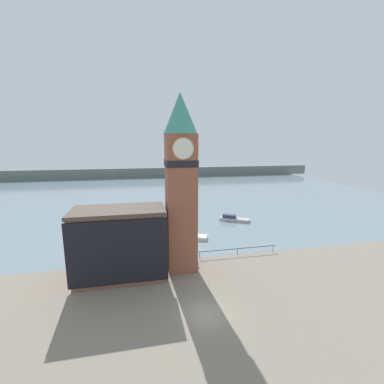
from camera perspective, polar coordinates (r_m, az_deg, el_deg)
The scene contains 9 objects.
ground_plane at distance 29.81m, azimuth 3.24°, elevation -25.41°, with size 160.00×160.00×0.00m, color gray.
water at distance 98.32m, azimuth -7.81°, elevation 0.30°, with size 160.00×120.00×0.00m.
far_shoreline at distance 137.50m, azimuth -9.01°, elevation 4.27°, with size 180.00×3.00×5.00m.
pier_railing at distance 42.60m, azimuth 10.08°, elevation -12.40°, with size 13.04×0.08×1.09m.
clock_tower at distance 34.65m, azimuth -2.50°, elevation 2.71°, with size 4.52×4.52×24.04m.
pier_building at distance 35.69m, azimuth -15.71°, elevation -10.87°, with size 11.97×6.35×9.33m.
boat_near at distance 48.73m, azimuth 0.19°, elevation -9.74°, with size 5.17×3.61×1.52m.
boat_far at distance 60.38m, azimuth 9.12°, elevation -5.85°, with size 6.83×5.25×1.39m.
mooring_bollard_near at distance 38.53m, azimuth 1.18°, elevation -15.80°, with size 0.33×0.33×0.69m.
Camera 1 is at (-6.37, -23.23, 17.56)m, focal length 24.00 mm.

